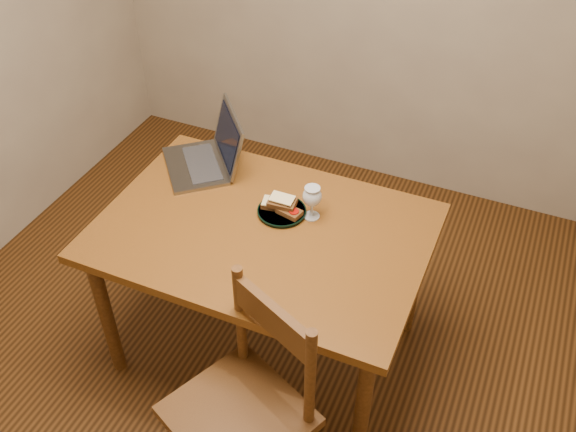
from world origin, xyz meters
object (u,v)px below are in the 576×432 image
at_px(chair, 243,402).
at_px(plate, 282,212).
at_px(laptop, 211,152).
at_px(table, 263,244).
at_px(milk_glass, 312,202).

xyz_separation_m(chair, plate, (-0.18, 0.73, 0.24)).
xyz_separation_m(chair, laptop, (-0.60, 0.91, 0.29)).
distance_m(table, chair, 0.66).
relative_size(chair, laptop, 1.23).
relative_size(table, milk_glass, 8.67).
xyz_separation_m(table, plate, (0.03, 0.12, 0.09)).
distance_m(milk_glass, laptop, 0.56).
bearing_deg(table, laptop, 142.80).
bearing_deg(table, plate, 75.46).
bearing_deg(laptop, table, 12.49).
bearing_deg(laptop, milk_glass, 34.00).
relative_size(milk_glass, laptop, 0.32).
relative_size(chair, milk_glass, 3.84).
distance_m(table, laptop, 0.52).
distance_m(plate, laptop, 0.46).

